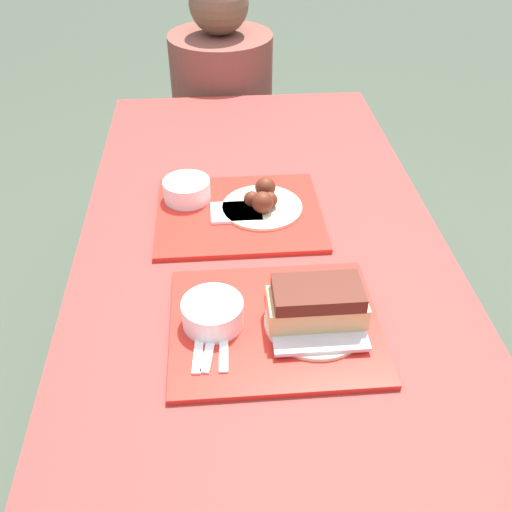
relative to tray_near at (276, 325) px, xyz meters
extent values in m
plane|color=#424C3D|center=(0.00, 0.19, -0.78)|extent=(12.00, 12.00, 0.00)
cube|color=maroon|center=(0.00, 0.19, -0.03)|extent=(0.83, 1.85, 0.04)
cylinder|color=maroon|center=(-0.36, 1.03, -0.41)|extent=(0.07, 0.07, 0.74)
cylinder|color=maroon|center=(0.36, 1.03, -0.41)|extent=(0.07, 0.07, 0.74)
cube|color=maroon|center=(0.00, 1.33, -0.36)|extent=(0.79, 0.28, 0.04)
cylinder|color=maroon|center=(-0.34, 1.33, -0.58)|extent=(0.06, 0.06, 0.40)
cylinder|color=maroon|center=(0.33, 1.33, -0.58)|extent=(0.06, 0.06, 0.40)
cube|color=red|center=(0.00, 0.00, 0.00)|extent=(0.39, 0.33, 0.01)
cube|color=red|center=(-0.05, 0.38, 0.00)|extent=(0.39, 0.33, 0.01)
cylinder|color=white|center=(-0.12, 0.01, 0.03)|extent=(0.12, 0.12, 0.05)
cylinder|color=beige|center=(-0.12, 0.01, 0.05)|extent=(0.10, 0.10, 0.01)
cylinder|color=beige|center=(0.07, -0.01, 0.01)|extent=(0.19, 0.19, 0.01)
cube|color=silver|center=(0.07, -0.01, 0.02)|extent=(0.17, 0.17, 0.01)
cube|color=#DBB275|center=(0.07, -0.01, 0.05)|extent=(0.18, 0.09, 0.05)
cube|color=#4C1E14|center=(0.07, -0.01, 0.08)|extent=(0.16, 0.09, 0.03)
cube|color=white|center=(-0.12, -0.03, 0.01)|extent=(0.05, 0.17, 0.00)
cube|color=white|center=(-0.10, -0.03, 0.01)|extent=(0.02, 0.17, 0.00)
cube|color=white|center=(-0.14, -0.03, 0.01)|extent=(0.03, 0.17, 0.00)
cylinder|color=white|center=(-0.17, 0.45, 0.03)|extent=(0.12, 0.12, 0.05)
cylinder|color=beige|center=(-0.17, 0.45, 0.05)|extent=(0.10, 0.10, 0.01)
cylinder|color=beige|center=(0.01, 0.39, 0.01)|extent=(0.19, 0.19, 0.01)
sphere|color=#562314|center=(0.03, 0.39, 0.03)|extent=(0.04, 0.04, 0.04)
sphere|color=#562314|center=(0.02, 0.43, 0.04)|extent=(0.05, 0.05, 0.05)
sphere|color=#562314|center=(-0.02, 0.39, 0.03)|extent=(0.04, 0.04, 0.04)
sphere|color=#562314|center=(0.01, 0.37, 0.04)|extent=(0.05, 0.05, 0.05)
cube|color=white|center=(-0.06, 0.37, 0.01)|extent=(0.12, 0.09, 0.01)
cylinder|color=brown|center=(-0.06, 1.33, -0.10)|extent=(0.38, 0.38, 0.48)
sphere|color=brown|center=(-0.06, 1.33, 0.24)|extent=(0.21, 0.21, 0.21)
camera|label=1|loc=(-0.10, -0.76, 0.77)|focal=40.00mm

